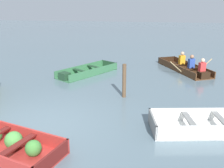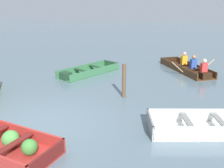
# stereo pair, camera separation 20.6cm
# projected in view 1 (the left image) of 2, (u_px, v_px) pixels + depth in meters

# --- Properties ---
(ground_plane) EXTENTS (80.00, 80.00, 0.00)m
(ground_plane) POSITION_uv_depth(u_px,v_px,m) (39.00, 127.00, 6.70)
(ground_plane) COLOR slate
(dinghy_red_foreground) EXTENTS (2.91, 1.78, 0.44)m
(dinghy_red_foreground) POSITION_uv_depth(u_px,v_px,m) (5.00, 144.00, 5.62)
(dinghy_red_foreground) COLOR #AD2D28
(dinghy_red_foreground) RESTS_ON ground
(skiff_white_near_moored) EXTENTS (2.97, 1.65, 0.40)m
(skiff_white_near_moored) POSITION_uv_depth(u_px,v_px,m) (210.00, 125.00, 6.52)
(skiff_white_near_moored) COLOR white
(skiff_white_near_moored) RESTS_ON ground
(skiff_green_mid_moored) EXTENTS (2.43, 3.18, 0.34)m
(skiff_green_mid_moored) POSITION_uv_depth(u_px,v_px,m) (86.00, 72.00, 11.64)
(skiff_green_mid_moored) COLOR #387047
(skiff_green_mid_moored) RESTS_ON ground
(rowboat_dark_varnish_with_crew) EXTENTS (2.55, 3.59, 0.89)m
(rowboat_dark_varnish_with_crew) POSITION_uv_depth(u_px,v_px,m) (186.00, 67.00, 12.14)
(rowboat_dark_varnish_with_crew) COLOR #4C2D19
(rowboat_dark_varnish_with_crew) RESTS_ON ground
(mooring_post) EXTENTS (0.14, 0.14, 1.20)m
(mooring_post) POSITION_uv_depth(u_px,v_px,m) (124.00, 81.00, 8.68)
(mooring_post) COLOR brown
(mooring_post) RESTS_ON ground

